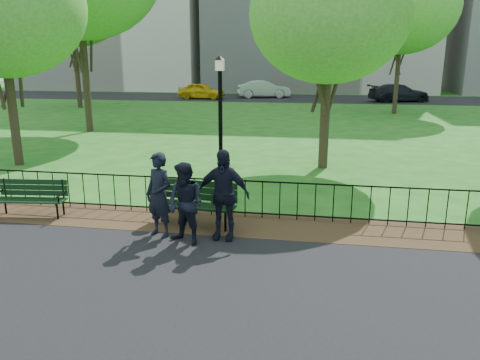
% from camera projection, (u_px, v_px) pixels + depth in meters
% --- Properties ---
extents(ground, '(120.00, 120.00, 0.00)m').
position_uv_depth(ground, '(178.00, 248.00, 9.14)').
color(ground, '#20651A').
extents(asphalt_path, '(60.00, 9.20, 0.01)m').
position_uv_depth(asphalt_path, '(98.00, 352.00, 5.90)').
color(asphalt_path, black).
rests_on(asphalt_path, ground).
extents(dirt_strip, '(60.00, 1.60, 0.01)m').
position_uv_depth(dirt_strip, '(198.00, 221.00, 10.56)').
color(dirt_strip, '#3B2C18').
rests_on(dirt_strip, ground).
extents(far_street, '(70.00, 9.00, 0.01)m').
position_uv_depth(far_street, '(292.00, 98.00, 42.49)').
color(far_street, black).
rests_on(far_street, ground).
extents(iron_fence, '(24.06, 0.06, 1.00)m').
position_uv_depth(iron_fence, '(203.00, 195.00, 10.92)').
color(iron_fence, black).
rests_on(iron_fence, ground).
extents(park_bench_main, '(1.96, 0.80, 1.05)m').
position_uv_depth(park_bench_main, '(182.00, 197.00, 10.31)').
color(park_bench_main, black).
rests_on(park_bench_main, ground).
extents(park_bench_left_a, '(1.67, 0.68, 0.92)m').
position_uv_depth(park_bench_left_a, '(31.00, 194.00, 10.87)').
color(park_bench_left_a, black).
rests_on(park_bench_left_a, ground).
extents(lamppost, '(0.33, 0.33, 3.66)m').
position_uv_depth(lamppost, '(220.00, 114.00, 13.78)').
color(lamppost, black).
rests_on(lamppost, ground).
extents(tree_near_w, '(5.37, 5.37, 7.49)m').
position_uv_depth(tree_near_w, '(0.00, 6.00, 14.91)').
color(tree_near_w, '#2D2116').
rests_on(tree_near_w, ground).
extents(tree_near_e, '(5.07, 5.07, 7.07)m').
position_uv_depth(tree_near_e, '(330.00, 14.00, 14.58)').
color(tree_near_e, '#2D2116').
rests_on(tree_near_e, ground).
extents(tree_far_e, '(6.90, 6.90, 9.62)m').
position_uv_depth(tree_far_e, '(403.00, 6.00, 29.18)').
color(tree_far_e, '#2D2116').
rests_on(tree_far_e, ground).
extents(person_left, '(0.76, 0.65, 1.76)m').
position_uv_depth(person_left, '(159.00, 195.00, 9.52)').
color(person_left, black).
rests_on(person_left, asphalt_path).
extents(person_mid, '(0.90, 0.69, 1.64)m').
position_uv_depth(person_mid, '(186.00, 204.00, 9.14)').
color(person_mid, black).
rests_on(person_mid, asphalt_path).
extents(person_right, '(1.11, 0.50, 1.86)m').
position_uv_depth(person_right, '(223.00, 195.00, 9.38)').
color(person_right, black).
rests_on(person_right, asphalt_path).
extents(taxi, '(4.35, 2.16, 1.43)m').
position_uv_depth(taxi, '(202.00, 91.00, 41.60)').
color(taxi, yellow).
rests_on(taxi, far_street).
extents(sedan_silver, '(5.05, 2.75, 1.58)m').
position_uv_depth(sedan_silver, '(263.00, 89.00, 42.78)').
color(sedan_silver, '#AEB1B6').
rests_on(sedan_silver, far_street).
extents(sedan_dark, '(5.37, 3.32, 1.45)m').
position_uv_depth(sedan_dark, '(399.00, 93.00, 38.92)').
color(sedan_dark, black).
rests_on(sedan_dark, far_street).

